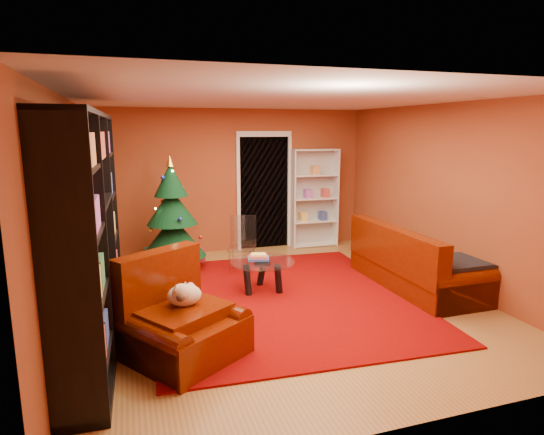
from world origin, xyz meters
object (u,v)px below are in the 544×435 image
object	(u,v)px
media_unit	(87,233)
white_bookshelf	(314,198)
dog	(184,295)
gift_box_teal	(154,256)
rug	(282,297)
armchair	(185,317)
gift_box_green	(185,270)
sofa	(417,256)
christmas_tree	(172,215)
gift_box_red	(198,256)
acrylic_chair	(242,248)
coffee_table	(263,276)

from	to	relation	value
media_unit	white_bookshelf	distance (m)	4.92
media_unit	dog	xyz separation A→B (m)	(0.89, -0.55, -0.58)
gift_box_teal	dog	xyz separation A→B (m)	(0.12, -3.32, 0.48)
rug	armchair	bearing A→B (deg)	-139.50
gift_box_green	armchair	xyz separation A→B (m)	(-0.31, -2.45, 0.29)
gift_box_green	white_bookshelf	bearing A→B (deg)	25.39
sofa	christmas_tree	bearing A→B (deg)	59.36
dog	sofa	distance (m)	3.55
gift_box_red	acrylic_chair	bearing A→B (deg)	-54.45
gift_box_green	sofa	world-z (taller)	sofa
gift_box_teal	gift_box_red	xyz separation A→B (m)	(0.73, -0.13, -0.02)
gift_box_teal	coffee_table	xyz separation A→B (m)	(1.36, -1.86, 0.09)
armchair	gift_box_red	bearing A→B (deg)	45.32
media_unit	coffee_table	xyz separation A→B (m)	(2.14, 0.90, -0.96)
rug	armchair	distance (m)	1.93
gift_box_green	white_bookshelf	world-z (taller)	white_bookshelf
armchair	acrylic_chair	distance (m)	2.73
gift_box_green	white_bookshelf	distance (m)	3.03
sofa	acrylic_chair	xyz separation A→B (m)	(-2.22, 1.39, -0.05)
gift_box_red	dog	xyz separation A→B (m)	(-0.61, -3.18, 0.51)
rug	acrylic_chair	distance (m)	1.31
gift_box_green	armchair	world-z (taller)	armchair
gift_box_red	white_bookshelf	world-z (taller)	white_bookshelf
rug	gift_box_red	size ratio (longest dim) A/B	16.99
sofa	coffee_table	distance (m)	2.22
media_unit	sofa	xyz separation A→B (m)	(4.29, 0.44, -0.74)
armchair	gift_box_green	bearing A→B (deg)	49.00
sofa	gift_box_teal	bearing A→B (deg)	56.25
gift_box_red	media_unit	bearing A→B (deg)	-119.75
white_bookshelf	rug	bearing A→B (deg)	-118.79
christmas_tree	coffee_table	xyz separation A→B (m)	(1.06, -1.43, -0.66)
armchair	coffee_table	bearing A→B (deg)	16.71
gift_box_green	acrylic_chair	distance (m)	0.93
dog	rug	bearing A→B (deg)	5.35
gift_box_teal	dog	bearing A→B (deg)	-88.00
christmas_tree	media_unit	bearing A→B (deg)	-114.67
rug	acrylic_chair	size ratio (longest dim) A/B	4.80
gift_box_green	gift_box_teal	bearing A→B (deg)	113.69
rug	white_bookshelf	bearing A→B (deg)	58.49
gift_box_teal	sofa	size ratio (longest dim) A/B	0.13
gift_box_teal	armchair	distance (m)	3.40
armchair	sofa	bearing A→B (deg)	-16.46
white_bookshelf	dog	xyz separation A→B (m)	(-2.94, -3.63, -0.31)
christmas_tree	gift_box_green	xyz separation A→B (m)	(0.12, -0.50, -0.77)
gift_box_teal	armchair	world-z (taller)	armchair
media_unit	gift_box_red	distance (m)	3.22
media_unit	christmas_tree	bearing A→B (deg)	66.89
white_bookshelf	sofa	bearing A→B (deg)	-77.28
gift_box_green	gift_box_red	xyz separation A→B (m)	(0.32, 0.80, -0.01)
rug	gift_box_green	bearing A→B (deg)	132.50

